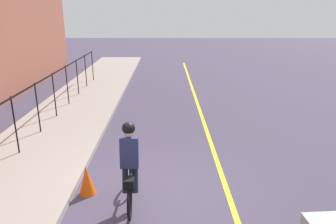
# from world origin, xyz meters

# --- Properties ---
(ground_plane) EXTENTS (80.00, 80.00, 0.00)m
(ground_plane) POSITION_xyz_m (0.00, 0.00, 0.00)
(ground_plane) COLOR #41394D
(lane_line_centre) EXTENTS (36.00, 0.12, 0.01)m
(lane_line_centre) POSITION_xyz_m (0.00, -1.60, 0.00)
(lane_line_centre) COLOR yellow
(lane_line_centre) RESTS_ON ground
(sidewalk) EXTENTS (40.00, 3.20, 0.15)m
(sidewalk) POSITION_xyz_m (0.00, 3.40, 0.07)
(sidewalk) COLOR gray
(sidewalk) RESTS_ON ground
(cyclist_lead) EXTENTS (1.71, 0.37, 1.83)m
(cyclist_lead) POSITION_xyz_m (-0.45, 0.50, 0.91)
(cyclist_lead) COLOR black
(cyclist_lead) RESTS_ON ground
(traffic_cone_near) EXTENTS (0.36, 0.36, 0.66)m
(traffic_cone_near) POSITION_xyz_m (-0.03, 1.51, 0.33)
(traffic_cone_near) COLOR #E64E0B
(traffic_cone_near) RESTS_ON ground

